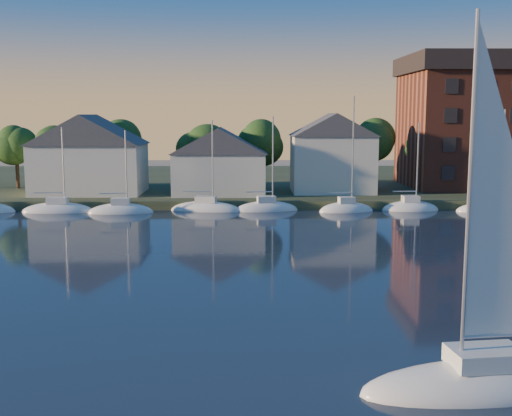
{
  "coord_description": "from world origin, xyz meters",
  "views": [
    {
      "loc": [
        -2.6,
        -21.01,
        10.63
      ],
      "look_at": [
        -2.02,
        22.0,
        4.34
      ],
      "focal_mm": 45.0,
      "sensor_mm": 36.0,
      "label": 1
    }
  ],
  "objects_px": {
    "clubhouse_west": "(89,153)",
    "hero_sailboat": "(489,373)",
    "clubhouse_east": "(332,152)",
    "clubhouse_centre": "(219,160)"
  },
  "relations": [
    {
      "from": "clubhouse_west",
      "to": "hero_sailboat",
      "type": "bearing_deg",
      "value": -62.51
    },
    {
      "from": "clubhouse_east",
      "to": "hero_sailboat",
      "type": "distance_m",
      "value": 56.62
    },
    {
      "from": "clubhouse_west",
      "to": "clubhouse_centre",
      "type": "relative_size",
      "value": 1.18
    },
    {
      "from": "clubhouse_centre",
      "to": "clubhouse_west",
      "type": "bearing_deg",
      "value": 176.42
    },
    {
      "from": "clubhouse_east",
      "to": "hero_sailboat",
      "type": "bearing_deg",
      "value": -91.22
    },
    {
      "from": "clubhouse_west",
      "to": "hero_sailboat",
      "type": "height_order",
      "value": "hero_sailboat"
    },
    {
      "from": "clubhouse_east",
      "to": "clubhouse_west",
      "type": "bearing_deg",
      "value": -178.09
    },
    {
      "from": "clubhouse_centre",
      "to": "clubhouse_east",
      "type": "relative_size",
      "value": 1.1
    },
    {
      "from": "clubhouse_west",
      "to": "clubhouse_east",
      "type": "distance_m",
      "value": 30.02
    },
    {
      "from": "clubhouse_west",
      "to": "clubhouse_east",
      "type": "bearing_deg",
      "value": 1.91
    }
  ]
}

